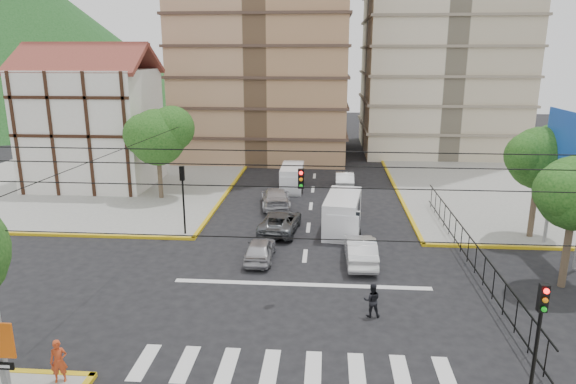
# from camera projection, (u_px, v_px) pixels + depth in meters

# --- Properties ---
(ground) EXTENTS (160.00, 160.00, 0.00)m
(ground) POSITION_uv_depth(u_px,v_px,m) (300.00, 295.00, 24.76)
(ground) COLOR black
(ground) RESTS_ON ground
(sidewalk_nw) EXTENTS (26.00, 26.00, 0.15)m
(sidewalk_nw) POSITION_uv_depth(u_px,v_px,m) (88.00, 184.00, 45.47)
(sidewalk_nw) COLOR gray
(sidewalk_nw) RESTS_ON ground
(sidewalk_ne) EXTENTS (26.00, 26.00, 0.15)m
(sidewalk_ne) POSITION_uv_depth(u_px,v_px,m) (554.00, 193.00, 42.50)
(sidewalk_ne) COLOR gray
(sidewalk_ne) RESTS_ON ground
(crosswalk_stripes) EXTENTS (12.00, 2.40, 0.01)m
(crosswalk_stripes) POSITION_uv_depth(u_px,v_px,m) (292.00, 369.00, 18.98)
(crosswalk_stripes) COLOR silver
(crosswalk_stripes) RESTS_ON ground
(stop_line) EXTENTS (13.00, 0.40, 0.01)m
(stop_line) POSITION_uv_depth(u_px,v_px,m) (302.00, 284.00, 25.91)
(stop_line) COLOR silver
(stop_line) RESTS_ON ground
(tudor_building) EXTENTS (10.80, 8.05, 12.23)m
(tudor_building) POSITION_uv_depth(u_px,v_px,m) (93.00, 126.00, 44.04)
(tudor_building) COLOR silver
(tudor_building) RESTS_ON ground
(distant_hill) EXTENTS (70.00, 70.00, 28.00)m
(distant_hill) POSITION_uv_depth(u_px,v_px,m) (18.00, 38.00, 92.54)
(distant_hill) COLOR #174618
(distant_hill) RESTS_ON ground
(park_fence) EXTENTS (0.10, 22.50, 1.66)m
(park_fence) POSITION_uv_depth(u_px,v_px,m) (467.00, 264.00, 28.42)
(park_fence) COLOR black
(park_fence) RESTS_ON ground
(billboard) EXTENTS (0.36, 6.20, 8.10)m
(billboard) POSITION_uv_depth(u_px,v_px,m) (572.00, 154.00, 27.89)
(billboard) COLOR slate
(billboard) RESTS_ON ground
(tree_park_c) EXTENTS (4.65, 3.80, 7.25)m
(tree_park_c) POSITION_uv_depth(u_px,v_px,m) (541.00, 155.00, 30.99)
(tree_park_c) COLOR #473828
(tree_park_c) RESTS_ON ground
(tree_tudor) EXTENTS (5.39, 4.40, 7.43)m
(tree_tudor) POSITION_uv_depth(u_px,v_px,m) (159.00, 135.00, 39.69)
(tree_tudor) COLOR #473828
(tree_tudor) RESTS_ON ground
(traffic_light_se) EXTENTS (0.28, 0.22, 4.40)m
(traffic_light_se) POSITION_uv_depth(u_px,v_px,m) (539.00, 327.00, 15.86)
(traffic_light_se) COLOR black
(traffic_light_se) RESTS_ON ground
(traffic_light_nw) EXTENTS (0.28, 0.22, 4.40)m
(traffic_light_nw) POSITION_uv_depth(u_px,v_px,m) (183.00, 189.00, 32.03)
(traffic_light_nw) COLOR black
(traffic_light_nw) RESTS_ON ground
(traffic_light_hanging) EXTENTS (18.00, 9.12, 0.92)m
(traffic_light_hanging) POSITION_uv_depth(u_px,v_px,m) (299.00, 188.00, 21.25)
(traffic_light_hanging) COLOR black
(traffic_light_hanging) RESTS_ON ground
(district_sign) EXTENTS (0.90, 0.12, 3.20)m
(district_sign) POSITION_uv_depth(u_px,v_px,m) (1.00, 349.00, 15.88)
(district_sign) COLOR slate
(district_sign) RESTS_ON ground
(van_right_lane) EXTENTS (2.69, 5.48, 2.37)m
(van_right_lane) POSITION_uv_depth(u_px,v_px,m) (343.00, 215.00, 33.26)
(van_right_lane) COLOR silver
(van_right_lane) RESTS_ON ground
(van_left_lane) EXTENTS (1.96, 4.59, 2.07)m
(van_left_lane) POSITION_uv_depth(u_px,v_px,m) (292.00, 179.00, 43.53)
(van_left_lane) COLOR silver
(van_left_lane) RESTS_ON ground
(car_silver_front_left) EXTENTS (1.54, 3.79, 1.29)m
(car_silver_front_left) POSITION_uv_depth(u_px,v_px,m) (260.00, 249.00, 28.82)
(car_silver_front_left) COLOR #B2B1B6
(car_silver_front_left) RESTS_ON ground
(car_white_front_right) EXTENTS (1.71, 4.61, 1.51)m
(car_white_front_right) POSITION_uv_depth(u_px,v_px,m) (360.00, 250.00, 28.41)
(car_white_front_right) COLOR white
(car_white_front_right) RESTS_ON ground
(car_grey_mid_left) EXTENTS (2.74, 5.13, 1.37)m
(car_grey_mid_left) POSITION_uv_depth(u_px,v_px,m) (280.00, 222.00, 33.43)
(car_grey_mid_left) COLOR #595C60
(car_grey_mid_left) RESTS_ON ground
(car_silver_rear_left) EXTENTS (2.79, 5.37, 1.49)m
(car_silver_rear_left) POSITION_uv_depth(u_px,v_px,m) (276.00, 198.00, 38.80)
(car_silver_rear_left) COLOR silver
(car_silver_rear_left) RESTS_ON ground
(car_darkgrey_mid_right) EXTENTS (1.91, 3.98, 1.31)m
(car_darkgrey_mid_right) POSITION_uv_depth(u_px,v_px,m) (341.00, 199.00, 38.61)
(car_darkgrey_mid_right) COLOR #29292C
(car_darkgrey_mid_right) RESTS_ON ground
(car_white_rear_right) EXTENTS (1.58, 4.43, 1.45)m
(car_white_rear_right) POSITION_uv_depth(u_px,v_px,m) (345.00, 180.00, 44.26)
(car_white_rear_right) COLOR white
(car_white_rear_right) RESTS_ON ground
(pedestrian_sw_corner) EXTENTS (0.67, 0.55, 1.58)m
(pedestrian_sw_corner) POSITION_uv_depth(u_px,v_px,m) (59.00, 361.00, 17.83)
(pedestrian_sw_corner) COLOR #B73F1C
(pedestrian_sw_corner) RESTS_ON sidewalk_sw
(pedestrian_crosswalk) EXTENTS (0.77, 0.61, 1.55)m
(pedestrian_crosswalk) POSITION_uv_depth(u_px,v_px,m) (372.00, 300.00, 22.59)
(pedestrian_crosswalk) COLOR black
(pedestrian_crosswalk) RESTS_ON ground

